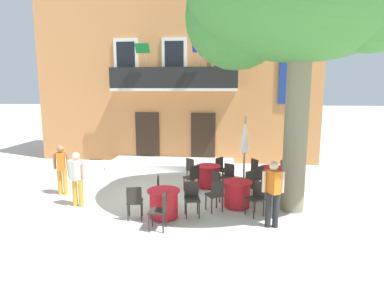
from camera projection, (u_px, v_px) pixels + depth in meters
The scene contains 27 objects.
ground_plane at pixel (158, 197), 10.11m from camera, with size 120.00×120.00×0.00m, color beige.
building_facade at pixel (181, 81), 16.35m from camera, with size 13.00×5.09×7.50m.
entrance_step_platform at pixel (172, 164), 14.11m from camera, with size 5.42×1.83×0.25m, color silver.
cafe_table_near_tree at pixel (208, 176), 11.10m from camera, with size 0.86×0.86×0.76m.
cafe_chair_near_tree_0 at pixel (192, 169), 11.57m from camera, with size 0.56×0.56×0.91m.
cafe_chair_near_tree_1 at pixel (193, 176), 10.56m from camera, with size 0.57×0.57×0.91m.
cafe_chair_near_tree_2 at pixel (227, 175), 10.65m from camera, with size 0.56×0.56×0.91m.
cafe_chair_near_tree_3 at pixel (221, 168), 11.63m from camera, with size 0.56×0.56×0.91m.
cafe_table_middle at pixel (272, 178), 10.86m from camera, with size 0.86×0.86×0.76m.
cafe_chair_middle_0 at pixel (256, 177), 10.42m from camera, with size 0.56×0.56×0.91m.
cafe_chair_middle_1 at pixel (287, 180), 10.15m from camera, with size 0.53×0.53×0.91m.
cafe_chair_middle_2 at pixel (287, 171), 11.27m from camera, with size 0.56×0.56×0.91m.
cafe_chair_middle_3 at pixel (257, 169), 11.47m from camera, with size 0.55×0.55×0.91m.
cafe_table_front at pixel (237, 194), 9.21m from camera, with size 0.86×0.86×0.76m.
cafe_chair_front_0 at pixel (216, 193), 8.81m from camera, with size 0.55×0.55×0.91m.
cafe_chair_front_1 at pixel (257, 196), 8.59m from camera, with size 0.56×0.56×0.91m.
cafe_chair_front_2 at pixel (252, 184), 9.71m from camera, with size 0.57×0.57×0.91m.
cafe_chair_front_3 at pixel (219, 183), 9.76m from camera, with size 0.56×0.56×0.91m.
cafe_table_far_side at pixel (164, 203), 8.44m from camera, with size 0.86×0.86×0.76m.
cafe_chair_far_side_0 at pixel (192, 196), 8.57m from camera, with size 0.48×0.48×0.91m.
cafe_chair_far_side_1 at pixel (162, 190), 9.15m from camera, with size 0.46×0.46×0.91m.
cafe_chair_far_side_2 at pixel (135, 200), 8.27m from camera, with size 0.47×0.47×0.91m.
cafe_chair_far_side_3 at pixel (160, 209), 7.67m from camera, with size 0.40×0.40×0.91m.
cafe_umbrella at pixel (245, 145), 9.86m from camera, with size 0.44×0.44×2.55m.
pedestrian_near_entrance at pixel (273, 190), 7.76m from camera, with size 0.53×0.40×1.66m.
pedestrian_mid_plaza at pixel (77, 176), 9.19m from camera, with size 0.53×0.40×1.60m.
pedestrian_by_tree at pixel (61, 167), 10.23m from camera, with size 0.53×0.40×1.60m.
Camera 1 is at (2.10, -9.51, 3.35)m, focal length 30.02 mm.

